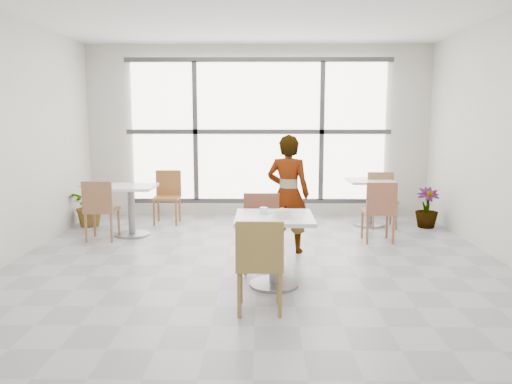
{
  "coord_description": "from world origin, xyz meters",
  "views": [
    {
      "loc": [
        0.06,
        -5.32,
        1.76
      ],
      "look_at": [
        0.0,
        -0.3,
        1.0
      ],
      "focal_mm": 35.01,
      "sensor_mm": 36.0,
      "label": 1
    }
  ],
  "objects_px": {
    "person": "(288,194)",
    "oatmeal_bowl": "(282,213)",
    "coffee_cup": "(264,211)",
    "plant_left": "(91,205)",
    "bg_chair_left_near": "(100,206)",
    "bg_chair_right_far": "(382,196)",
    "bg_table_left": "(131,203)",
    "bg_table_right": "(370,196)",
    "main_table": "(274,237)",
    "bg_chair_left_far": "(168,193)",
    "plant_right": "(427,208)",
    "chair_far": "(261,226)",
    "bg_chair_right_near": "(379,208)",
    "chair_near": "(260,260)"
  },
  "relations": [
    {
      "from": "bg_table_right",
      "to": "bg_chair_right_near",
      "type": "bearing_deg",
      "value": -95.56
    },
    {
      "from": "oatmeal_bowl",
      "to": "bg_table_left",
      "type": "distance_m",
      "value": 3.18
    },
    {
      "from": "oatmeal_bowl",
      "to": "plant_right",
      "type": "height_order",
      "value": "oatmeal_bowl"
    },
    {
      "from": "chair_far",
      "to": "oatmeal_bowl",
      "type": "height_order",
      "value": "chair_far"
    },
    {
      "from": "person",
      "to": "bg_chair_left_far",
      "type": "bearing_deg",
      "value": -26.85
    },
    {
      "from": "bg_table_right",
      "to": "oatmeal_bowl",
      "type": "bearing_deg",
      "value": -116.76
    },
    {
      "from": "bg_chair_left_near",
      "to": "bg_chair_left_far",
      "type": "xyz_separation_m",
      "value": [
        0.72,
        1.26,
        0.0
      ]
    },
    {
      "from": "bg_table_left",
      "to": "plant_right",
      "type": "xyz_separation_m",
      "value": [
        4.58,
        0.6,
        -0.17
      ]
    },
    {
      "from": "person",
      "to": "oatmeal_bowl",
      "type": "bearing_deg",
      "value": 101.22
    },
    {
      "from": "bg_table_left",
      "to": "bg_table_right",
      "type": "height_order",
      "value": "same"
    },
    {
      "from": "bg_table_left",
      "to": "coffee_cup",
      "type": "bearing_deg",
      "value": -47.29
    },
    {
      "from": "oatmeal_bowl",
      "to": "person",
      "type": "distance_m",
      "value": 1.45
    },
    {
      "from": "chair_near",
      "to": "plant_left",
      "type": "distance_m",
      "value": 4.53
    },
    {
      "from": "bg_chair_right_near",
      "to": "bg_table_left",
      "type": "bearing_deg",
      "value": -6.28
    },
    {
      "from": "coffee_cup",
      "to": "bg_chair_right_far",
      "type": "relative_size",
      "value": 0.18
    },
    {
      "from": "coffee_cup",
      "to": "plant_right",
      "type": "xyz_separation_m",
      "value": [
        2.62,
        2.72,
        -0.46
      ]
    },
    {
      "from": "bg_chair_left_near",
      "to": "bg_chair_right_far",
      "type": "xyz_separation_m",
      "value": [
        4.23,
        1.03,
        0.0
      ]
    },
    {
      "from": "bg_chair_left_near",
      "to": "coffee_cup",
      "type": "bearing_deg",
      "value": 142.42
    },
    {
      "from": "main_table",
      "to": "plant_right",
      "type": "relative_size",
      "value": 1.25
    },
    {
      "from": "coffee_cup",
      "to": "plant_left",
      "type": "relative_size",
      "value": 0.23
    },
    {
      "from": "oatmeal_bowl",
      "to": "bg_chair_right_far",
      "type": "height_order",
      "value": "bg_chair_right_far"
    },
    {
      "from": "oatmeal_bowl",
      "to": "bg_chair_left_far",
      "type": "height_order",
      "value": "bg_chair_left_far"
    },
    {
      "from": "bg_chair_left_near",
      "to": "bg_chair_right_far",
      "type": "height_order",
      "value": "same"
    },
    {
      "from": "plant_left",
      "to": "plant_right",
      "type": "relative_size",
      "value": 1.08
    },
    {
      "from": "coffee_cup",
      "to": "bg_table_right",
      "type": "height_order",
      "value": "coffee_cup"
    },
    {
      "from": "plant_right",
      "to": "plant_left",
      "type": "bearing_deg",
      "value": 179.63
    },
    {
      "from": "coffee_cup",
      "to": "bg_table_left",
      "type": "relative_size",
      "value": 0.21
    },
    {
      "from": "bg_table_right",
      "to": "plant_right",
      "type": "relative_size",
      "value": 1.17
    },
    {
      "from": "chair_far",
      "to": "plant_right",
      "type": "height_order",
      "value": "chair_far"
    },
    {
      "from": "bg_chair_right_near",
      "to": "chair_far",
      "type": "bearing_deg",
      "value": 36.13
    },
    {
      "from": "bg_chair_left_near",
      "to": "bg_chair_right_near",
      "type": "bearing_deg",
      "value": 179.25
    },
    {
      "from": "main_table",
      "to": "person",
      "type": "height_order",
      "value": "person"
    },
    {
      "from": "main_table",
      "to": "person",
      "type": "xyz_separation_m",
      "value": [
        0.21,
        1.35,
        0.25
      ]
    },
    {
      "from": "coffee_cup",
      "to": "bg_chair_left_far",
      "type": "distance_m",
      "value": 3.45
    },
    {
      "from": "bg_chair_right_near",
      "to": "plant_right",
      "type": "relative_size",
      "value": 1.36
    },
    {
      "from": "person",
      "to": "plant_left",
      "type": "height_order",
      "value": "person"
    },
    {
      "from": "bg_chair_right_far",
      "to": "plant_left",
      "type": "bearing_deg",
      "value": -179.36
    },
    {
      "from": "bg_chair_left_near",
      "to": "bg_chair_right_far",
      "type": "bearing_deg",
      "value": -166.37
    },
    {
      "from": "main_table",
      "to": "bg_table_right",
      "type": "bearing_deg",
      "value": 61.28
    },
    {
      "from": "main_table",
      "to": "plant_right",
      "type": "distance_m",
      "value": 3.78
    },
    {
      "from": "bg_table_right",
      "to": "coffee_cup",
      "type": "bearing_deg",
      "value": -121.16
    },
    {
      "from": "person",
      "to": "plant_left",
      "type": "relative_size",
      "value": 2.22
    },
    {
      "from": "coffee_cup",
      "to": "bg_chair_left_near",
      "type": "distance_m",
      "value": 2.94
    },
    {
      "from": "main_table",
      "to": "chair_near",
      "type": "relative_size",
      "value": 0.92
    },
    {
      "from": "bg_chair_left_near",
      "to": "chair_far",
      "type": "bearing_deg",
      "value": 151.22
    },
    {
      "from": "chair_far",
      "to": "bg_chair_right_far",
      "type": "relative_size",
      "value": 1.0
    },
    {
      "from": "bg_chair_right_near",
      "to": "bg_chair_right_far",
      "type": "xyz_separation_m",
      "value": [
        0.28,
        1.08,
        0.0
      ]
    },
    {
      "from": "oatmeal_bowl",
      "to": "person",
      "type": "relative_size",
      "value": 0.14
    },
    {
      "from": "plant_right",
      "to": "main_table",
      "type": "bearing_deg",
      "value": -131.66
    },
    {
      "from": "bg_chair_left_near",
      "to": "bg_chair_right_near",
      "type": "height_order",
      "value": "same"
    }
  ]
}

